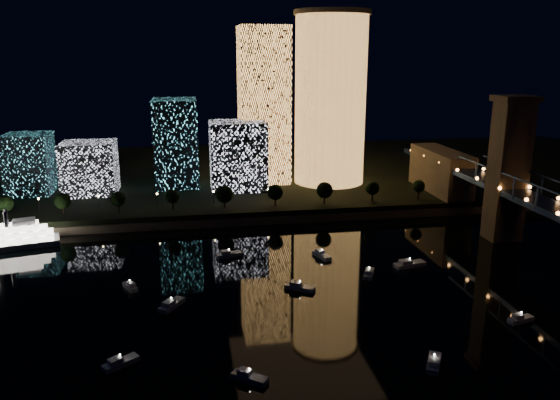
{
  "coord_description": "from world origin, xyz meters",
  "views": [
    {
      "loc": [
        -42.77,
        -117.75,
        63.78
      ],
      "look_at": [
        -13.68,
        55.0,
        16.3
      ],
      "focal_mm": 35.0,
      "sensor_mm": 36.0,
      "label": 1
    }
  ],
  "objects": [
    {
      "name": "far_bank",
      "position": [
        0.0,
        160.0,
        2.5
      ],
      "size": [
        420.0,
        160.0,
        5.0
      ],
      "primitive_type": "cube",
      "color": "black",
      "rests_on": "ground"
    },
    {
      "name": "tower_rectangular",
      "position": [
        -8.22,
        132.56,
        40.18
      ],
      "size": [
        22.11,
        22.11,
        70.36
      ],
      "primitive_type": "cube",
      "color": "#FFAB51",
      "rests_on": "far_bank"
    },
    {
      "name": "street_lamps",
      "position": [
        -34.0,
        94.0,
        9.02
      ],
      "size": [
        132.7,
        0.7,
        5.65
      ],
      "color": "black",
      "rests_on": "far_bank"
    },
    {
      "name": "ground",
      "position": [
        0.0,
        0.0,
        0.0
      ],
      "size": [
        520.0,
        520.0,
        0.0
      ],
      "primitive_type": "plane",
      "color": "black",
      "rests_on": "ground"
    },
    {
      "name": "tower_cylindrical",
      "position": [
        21.34,
        125.4,
        43.47
      ],
      "size": [
        34.0,
        34.0,
        76.68
      ],
      "color": "#FFAB51",
      "rests_on": "far_bank"
    },
    {
      "name": "seawall",
      "position": [
        0.0,
        82.0,
        1.5
      ],
      "size": [
        420.0,
        6.0,
        3.0
      ],
      "primitive_type": "cube",
      "color": "#6B5E4C",
      "rests_on": "ground"
    },
    {
      "name": "esplanade_trees",
      "position": [
        -32.02,
        88.0,
        10.47
      ],
      "size": [
        165.57,
        6.83,
        8.91
      ],
      "color": "black",
      "rests_on": "far_bank"
    },
    {
      "name": "motorboats",
      "position": [
        -7.83,
        13.26,
        0.81
      ],
      "size": [
        127.92,
        77.17,
        2.78
      ],
      "color": "silver",
      "rests_on": "ground"
    },
    {
      "name": "midrise_blocks",
      "position": [
        -58.71,
        125.46,
        20.44
      ],
      "size": [
        110.21,
        35.01,
        38.85
      ],
      "color": "white",
      "rests_on": "far_bank"
    }
  ]
}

